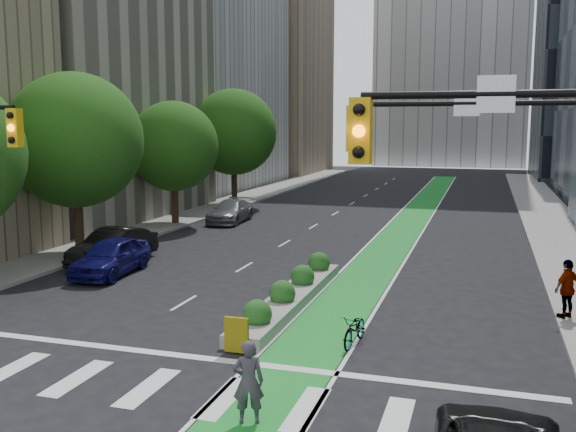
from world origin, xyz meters
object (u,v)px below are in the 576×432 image
Objects in this scene: median_planter at (291,294)px; parked_car_left_mid at (113,247)px; parked_car_left_near at (111,256)px; pedestrian_far at (567,289)px; bicycle at (355,329)px; parked_car_left_far at (230,211)px; cyclist at (248,382)px.

median_planter is 10.41m from parked_car_left_mid.
pedestrian_far reaches higher than parked_car_left_near.
parked_car_left_far is (-12.30, 20.55, 0.25)m from bicycle.
parked_car_left_near reaches higher than median_planter.
median_planter is 5.72× the size of bicycle.
cyclist is 0.40× the size of parked_car_left_near.
median_planter is at bearing 136.91° from bicycle.
cyclist is at bearing -44.48° from parked_car_left_mid.
parked_car_left_mid reaches higher than median_planter.
pedestrian_far is (18.76, -3.25, 0.30)m from parked_car_left_mid.
cyclist reaches higher than parked_car_left_near.
pedestrian_far is at bearing -5.89° from parked_car_left_mid.
parked_car_left_far is at bearing -86.63° from pedestrian_far.
parked_car_left_near is 15.06m from parked_car_left_far.
pedestrian_far reaches higher than parked_car_left_mid.
parked_car_left_near is at bearing -55.96° from parked_car_left_mid.
bicycle is 0.97× the size of cyclist.
pedestrian_far reaches higher than cyclist.
bicycle is 14.66m from parked_car_left_mid.
parked_car_left_near is 0.94× the size of parked_car_left_far.
cyclist reaches higher than parked_car_left_mid.
median_planter is 2.07× the size of parked_car_left_far.
parked_car_left_mid is at bearing 158.21° from median_planter.
parked_car_left_near is at bearing 166.96° from median_planter.
median_planter is 2.10× the size of parked_car_left_mid.
parked_car_left_far is (-0.72, 15.04, -0.07)m from parked_car_left_near.
pedestrian_far reaches higher than bicycle.
pedestrian_far is (18.40, -16.41, 0.39)m from parked_car_left_far.
parked_car_left_near is 2.17m from parked_car_left_mid.
median_planter is at bearing -41.03° from pedestrian_far.
parked_car_left_near is 0.95× the size of parked_car_left_mid.
parked_car_left_near is at bearing -49.33° from pedestrian_far.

